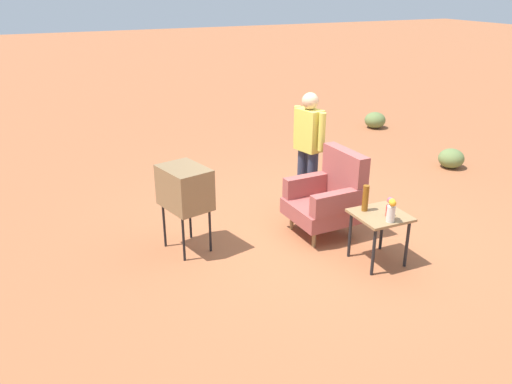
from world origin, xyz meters
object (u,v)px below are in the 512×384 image
Objects in this scene: armchair at (329,196)px; flower_vase at (391,209)px; tv_on_stand at (185,188)px; soda_can_red at (389,211)px; person_standing at (308,145)px; bottle_tall_amber at (365,198)px; side_table at (380,221)px.

armchair reaches higher than flower_vase.
armchair is at bearing -175.12° from flower_vase.
armchair is 1.80m from tv_on_stand.
flower_vase is (0.13, -0.08, 0.09)m from soda_can_red.
armchair is 4.00× the size of flower_vase.
soda_can_red is at bearing 148.55° from flower_vase.
tv_on_stand is 1.93m from person_standing.
soda_can_red is at bearing 34.92° from bottle_tall_amber.
person_standing is (-0.75, 0.11, 0.44)m from armchair.
bottle_tall_amber reaches higher than soda_can_red.
side_table is 0.36× the size of person_standing.
armchair is 0.77m from bottle_tall_amber.
bottle_tall_amber is at bearing -144.52° from side_table.
side_table is at bearing 0.19° from person_standing.
armchair is 1.11m from flower_vase.
tv_on_stand reaches higher than side_table.
flower_vase is at bearing 12.90° from bottle_tall_amber.
armchair reaches higher than soda_can_red.
bottle_tall_amber is 0.29m from soda_can_red.
person_standing is at bearing 176.03° from bottle_tall_amber.
person_standing reaches higher than soda_can_red.
person_standing reaches higher than armchair.
tv_on_stand is 0.63× the size of person_standing.
bottle_tall_amber reaches higher than flower_vase.
bottle_tall_amber is (0.73, 0.01, 0.25)m from armchair.
tv_on_stand reaches higher than bottle_tall_amber.
side_table is 0.58× the size of tv_on_stand.
person_standing reaches higher than bottle_tall_amber.
side_table is 0.30m from bottle_tall_amber.
tv_on_stand is at bearing -126.63° from flower_vase.
soda_can_red is (1.25, 1.92, -0.13)m from tv_on_stand.
side_table is (0.88, 0.12, 0.01)m from armchair.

